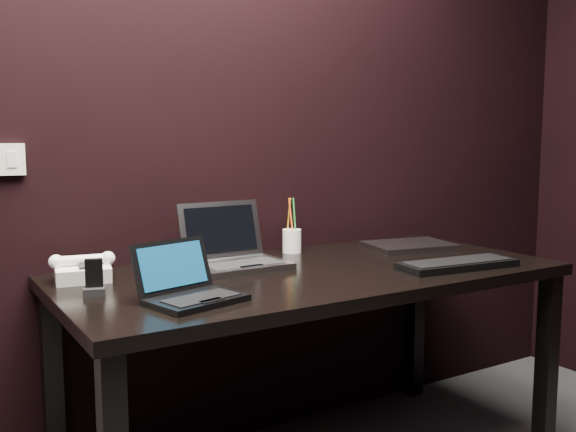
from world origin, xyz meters
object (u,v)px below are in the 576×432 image
mobile_phone (94,281)px  pen_cup (292,240)px  silver_laptop (235,255)px  desk_phone (83,270)px  netbook (189,289)px  ext_keyboard (457,264)px  closed_laptop (409,246)px  desk (313,292)px

mobile_phone → pen_cup: size_ratio=0.48×
silver_laptop → desk_phone: 0.51m
netbook → ext_keyboard: (0.97, -0.06, -0.02)m
mobile_phone → pen_cup: pen_cup is taller
silver_laptop → desk_phone: bearing=174.2°
ext_keyboard → closed_laptop: bearing=72.2°
desk → mobile_phone: bearing=177.2°
desk → ext_keyboard: 0.51m
netbook → desk: bearing=18.5°
closed_laptop → ext_keyboard: bearing=-107.8°
ext_keyboard → pen_cup: pen_cup is taller
netbook → closed_laptop: size_ratio=0.80×
silver_laptop → desk_phone: silver_laptop is taller
netbook → pen_cup: bearing=37.7°
mobile_phone → closed_laptop: bearing=4.7°
netbook → ext_keyboard: bearing=-3.8°
ext_keyboard → closed_laptop: ext_keyboard is taller
ext_keyboard → closed_laptop: size_ratio=1.19×
desk_phone → netbook: bearing=-64.9°
mobile_phone → desk: bearing=-2.8°
desk_phone → mobile_phone: (-0.01, -0.19, 0.00)m
silver_laptop → desk_phone: size_ratio=1.58×
desk → mobile_phone: size_ratio=16.56×
desk → silver_laptop: silver_laptop is taller
netbook → closed_laptop: bearing=16.3°
ext_keyboard → desk_phone: (-1.16, 0.47, 0.02)m
netbook → desk_phone: netbook is taller
mobile_phone → pen_cup: (0.84, 0.28, 0.01)m
desk → closed_laptop: 0.59m
netbook → pen_cup: (0.64, 0.49, 0.02)m
mobile_phone → pen_cup: 0.88m
silver_laptop → pen_cup: size_ratio=1.51×
closed_laptop → silver_laptop: bearing=177.4°
desk_phone → pen_cup: pen_cup is taller
ext_keyboard → pen_cup: bearing=120.8°
desk_phone → pen_cup: bearing=5.9°
closed_laptop → mobile_phone: mobile_phone is taller
closed_laptop → pen_cup: 0.49m
closed_laptop → mobile_phone: size_ratio=3.62×
desk → ext_keyboard: (0.44, -0.24, 0.09)m
ext_keyboard → silver_laptop: bearing=147.4°
ext_keyboard → desk_phone: bearing=158.0°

